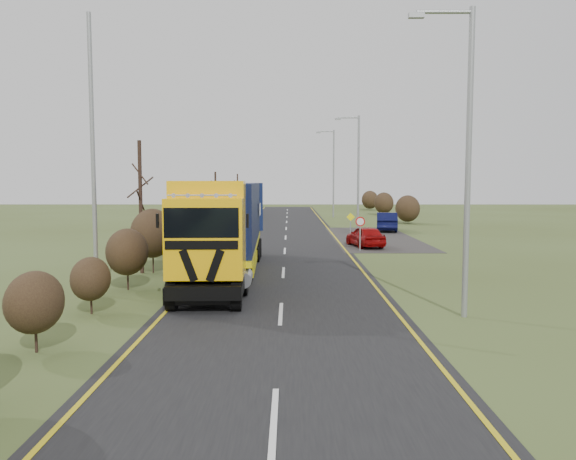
% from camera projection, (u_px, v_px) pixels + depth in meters
% --- Properties ---
extents(ground, '(160.00, 160.00, 0.00)m').
position_uv_depth(ground, '(282.00, 290.00, 21.79)').
color(ground, '#404C20').
rests_on(ground, ground).
extents(road, '(8.00, 120.00, 0.02)m').
position_uv_depth(road, '(284.00, 256.00, 31.75)').
color(road, black).
rests_on(road, ground).
extents(layby, '(6.00, 18.00, 0.02)m').
position_uv_depth(layby, '(373.00, 238.00, 41.70)').
color(layby, '#2A2725').
rests_on(layby, ground).
extents(lane_markings, '(7.52, 116.00, 0.01)m').
position_uv_depth(lane_markings, '(284.00, 256.00, 31.44)').
color(lane_markings, gold).
rests_on(lane_markings, road).
extents(hedgerow, '(2.24, 102.04, 6.05)m').
position_uv_depth(hedgerow, '(170.00, 230.00, 29.53)').
color(hedgerow, black).
rests_on(hedgerow, ground).
extents(lorry, '(2.95, 15.21, 4.22)m').
position_uv_depth(lorry, '(227.00, 222.00, 24.89)').
color(lorry, black).
rests_on(lorry, ground).
extents(car_red_hatchback, '(2.39, 4.22, 1.35)m').
position_uv_depth(car_red_hatchback, '(365.00, 236.00, 35.88)').
color(car_red_hatchback, '#910707').
rests_on(car_red_hatchback, ground).
extents(car_blue_sedan, '(2.33, 4.95, 1.57)m').
position_uv_depth(car_blue_sedan, '(387.00, 222.00, 47.28)').
color(car_blue_sedan, black).
rests_on(car_blue_sedan, ground).
extents(streetlight_near, '(1.99, 0.19, 9.39)m').
position_uv_depth(streetlight_near, '(465.00, 149.00, 17.02)').
color(streetlight_near, gray).
rests_on(streetlight_near, ground).
extents(streetlight_mid, '(1.99, 0.19, 9.39)m').
position_uv_depth(streetlight_mid, '(357.00, 169.00, 44.80)').
color(streetlight_mid, gray).
rests_on(streetlight_mid, ground).
extents(streetlight_far, '(2.13, 0.20, 10.08)m').
position_uv_depth(streetlight_far, '(332.00, 169.00, 64.91)').
color(streetlight_far, gray).
rests_on(streetlight_far, ground).
extents(left_pole, '(0.16, 0.16, 10.23)m').
position_uv_depth(left_pole, '(93.00, 156.00, 20.44)').
color(left_pole, gray).
rests_on(left_pole, ground).
extents(speed_sign, '(0.57, 0.10, 2.08)m').
position_uv_depth(speed_sign, '(360.00, 228.00, 33.63)').
color(speed_sign, gray).
rests_on(speed_sign, ground).
extents(warning_board, '(0.65, 0.11, 1.71)m').
position_uv_depth(warning_board, '(351.00, 222.00, 44.34)').
color(warning_board, gray).
rests_on(warning_board, ground).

